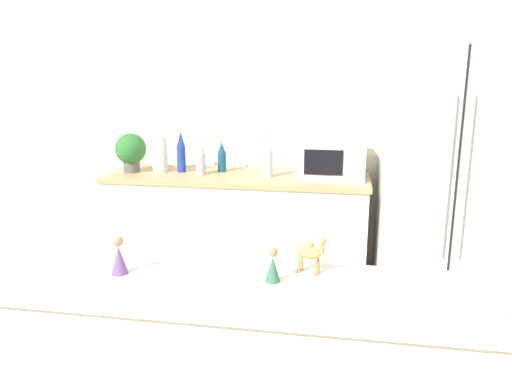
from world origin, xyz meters
TOP-DOWN VIEW (x-y plane):
  - wall_back at (0.00, 2.73)m, footprint 8.00×0.06m
  - back_counter at (-0.42, 2.40)m, footprint 1.94×0.63m
  - refrigerator at (1.04, 2.33)m, footprint 0.85×0.72m
  - potted_plant at (-1.23, 2.36)m, footprint 0.23×0.23m
  - paper_towel_roll at (-1.02, 2.39)m, footprint 0.11×0.11m
  - microwave at (0.26, 2.42)m, footprint 0.48×0.37m
  - back_bottle_0 at (-0.69, 2.35)m, footprint 0.07×0.07m
  - back_bottle_1 at (-0.86, 2.43)m, footprint 0.07×0.07m
  - back_bottle_2 at (-0.18, 2.35)m, footprint 0.07×0.07m
  - back_bottle_3 at (-0.56, 2.49)m, footprint 0.06×0.06m
  - fruit_bowl at (0.79, 0.28)m, footprint 0.24×0.24m
  - camel_figurine at (0.25, 0.46)m, footprint 0.11×0.07m
  - wise_man_figurine_blue at (0.14, 0.37)m, footprint 0.05×0.05m
  - wise_man_figurine_crimson at (-0.39, 0.35)m, footprint 0.06×0.06m

SIDE VIEW (x-z plane):
  - back_counter at x=-0.42m, z-range 0.00..0.88m
  - refrigerator at x=1.04m, z-range 0.00..1.82m
  - fruit_bowl at x=0.79m, z-range 0.96..1.01m
  - back_bottle_3 at x=-0.56m, z-range 0.87..1.11m
  - back_bottle_0 at x=-0.69m, z-range 0.87..1.13m
  - wise_man_figurine_blue at x=0.14m, z-range 0.95..1.07m
  - wise_man_figurine_crimson at x=-0.39m, z-range 0.95..1.08m
  - paper_towel_roll at x=-1.02m, z-range 0.88..1.15m
  - microwave at x=0.26m, z-range 0.88..1.16m
  - back_bottle_2 at x=-0.18m, z-range 0.87..1.17m
  - back_bottle_1 at x=-0.86m, z-range 0.87..1.19m
  - camel_figurine at x=0.25m, z-range 0.97..1.10m
  - potted_plant at x=-1.23m, z-range 0.90..1.19m
  - wall_back at x=0.00m, z-range 0.00..2.55m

